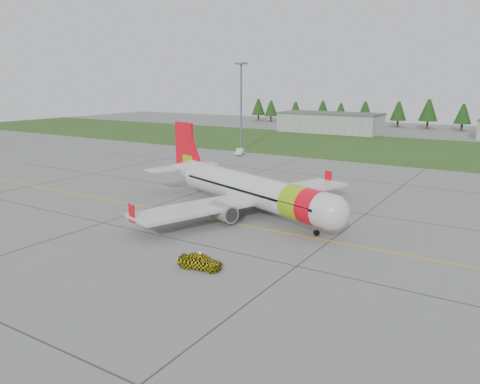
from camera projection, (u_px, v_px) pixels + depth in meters
The scene contains 9 objects.
ground at pixel (206, 246), 47.07m from camera, with size 320.00×320.00×0.00m, color gray.
aircraft at pixel (249, 190), 58.44m from camera, with size 32.88×31.24×10.36m.
follow_me_car at pixel (200, 247), 40.98m from camera, with size 1.61×1.36×3.99m, color yellow.
service_van at pixel (240, 145), 105.33m from camera, with size 1.53×1.45×4.39m, color silver.
grass_strip at pixel (403, 149), 114.73m from camera, with size 320.00×50.00×0.03m, color #30561E.
taxi_guideline at pixel (247, 226), 53.67m from camera, with size 120.00×0.25×0.02m, color gold.
hangar_west at pixel (330, 123), 152.63m from camera, with size 32.00×14.00×6.00m, color #A8A8A3.
floodlight_mast at pixel (241, 109), 109.14m from camera, with size 0.50×0.50×20.00m, color slate.
treeline at pixel (444, 115), 159.79m from camera, with size 160.00×8.00×10.00m, color #1C3F14, non-canonical shape.
Camera 1 is at (26.50, -35.98, 16.12)m, focal length 35.00 mm.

